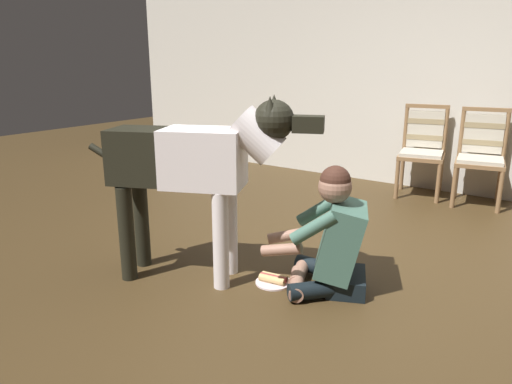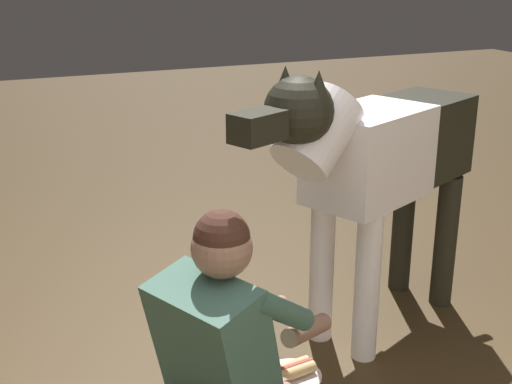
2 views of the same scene
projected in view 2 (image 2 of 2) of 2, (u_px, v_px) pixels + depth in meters
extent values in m
cylinder|color=black|center=(208.00, 382.00, 2.64)|extent=(0.35, 0.37, 0.11)
cylinder|color=#9A6E59|center=(248.00, 374.00, 2.70)|extent=(0.25, 0.36, 0.09)
cube|color=#3F6455|center=(213.00, 343.00, 2.37)|extent=(0.45, 0.49, 0.50)
cylinder|color=#3F6455|center=(211.00, 279.00, 2.55)|extent=(0.30, 0.19, 0.24)
cylinder|color=#9A6E59|center=(258.00, 307.00, 2.71)|extent=(0.28, 0.14, 0.12)
cylinder|color=#3F6455|center=(282.00, 311.00, 2.32)|extent=(0.30, 0.19, 0.24)
cylinder|color=#9A6E59|center=(307.00, 330.00, 2.55)|extent=(0.27, 0.20, 0.12)
sphere|color=#9A6E59|center=(222.00, 248.00, 2.29)|extent=(0.21, 0.21, 0.21)
sphere|color=#40241A|center=(222.00, 238.00, 2.28)|extent=(0.19, 0.19, 0.19)
cylinder|color=white|center=(367.00, 287.00, 2.82)|extent=(0.11, 0.11, 0.65)
cylinder|color=white|center=(322.00, 270.00, 2.97)|extent=(0.11, 0.11, 0.65)
cylinder|color=black|center=(445.00, 241.00, 3.27)|extent=(0.11, 0.11, 0.65)
cylinder|color=black|center=(403.00, 228.00, 3.43)|extent=(0.11, 0.11, 0.65)
cube|color=white|center=(369.00, 154.00, 2.82)|extent=(0.61, 0.52, 0.38)
cube|color=black|center=(419.00, 137.00, 3.10)|extent=(0.54, 0.47, 0.36)
cylinder|color=white|center=(317.00, 133.00, 2.53)|extent=(0.44, 0.37, 0.37)
sphere|color=black|center=(299.00, 111.00, 2.42)|extent=(0.25, 0.25, 0.25)
cube|color=black|center=(258.00, 127.00, 2.29)|extent=(0.22, 0.18, 0.10)
cone|color=black|center=(319.00, 87.00, 2.35)|extent=(0.12, 0.12, 0.11)
cone|color=black|center=(285.00, 81.00, 2.45)|extent=(0.12, 0.12, 0.11)
cylinder|color=black|center=(445.00, 135.00, 3.28)|extent=(0.32, 0.18, 0.22)
cylinder|color=silver|center=(292.00, 376.00, 2.78)|extent=(0.24, 0.24, 0.01)
cylinder|color=tan|center=(289.00, 367.00, 2.79)|extent=(0.18, 0.07, 0.05)
cylinder|color=tan|center=(295.00, 372.00, 2.75)|extent=(0.18, 0.07, 0.05)
cylinder|color=#993937|center=(292.00, 368.00, 2.77)|extent=(0.19, 0.06, 0.04)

